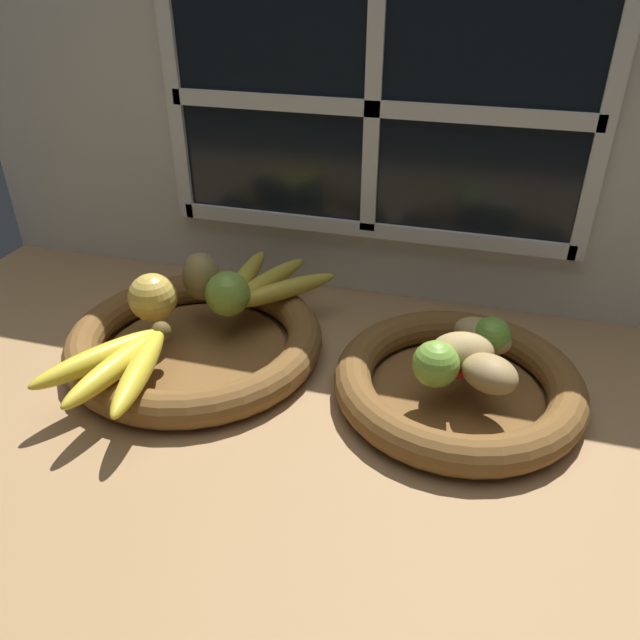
% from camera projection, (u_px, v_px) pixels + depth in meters
% --- Properties ---
extents(ground_plane, '(1.40, 0.90, 0.03)m').
position_uv_depth(ground_plane, '(322.00, 397.00, 0.85)').
color(ground_plane, '#9E774C').
extents(back_wall, '(1.40, 0.05, 0.55)m').
position_uv_depth(back_wall, '(375.00, 126.00, 0.94)').
color(back_wall, silver).
rests_on(back_wall, ground_plane).
extents(fruit_bowl_left, '(0.37, 0.37, 0.05)m').
position_uv_depth(fruit_bowl_left, '(196.00, 341.00, 0.90)').
color(fruit_bowl_left, brown).
rests_on(fruit_bowl_left, ground_plane).
extents(fruit_bowl_right, '(0.33, 0.33, 0.05)m').
position_uv_depth(fruit_bowl_right, '(458.00, 384.00, 0.81)').
color(fruit_bowl_right, brown).
rests_on(fruit_bowl_right, ground_plane).
extents(apple_golden_left, '(0.07, 0.07, 0.07)m').
position_uv_depth(apple_golden_left, '(153.00, 297.00, 0.88)').
color(apple_golden_left, gold).
rests_on(apple_golden_left, fruit_bowl_left).
extents(apple_green_back, '(0.07, 0.07, 0.07)m').
position_uv_depth(apple_green_back, '(228.00, 294.00, 0.90)').
color(apple_green_back, '#7AA338').
rests_on(apple_green_back, fruit_bowl_left).
extents(pear_brown, '(0.08, 0.08, 0.08)m').
position_uv_depth(pear_brown, '(201.00, 277.00, 0.93)').
color(pear_brown, olive).
rests_on(pear_brown, fruit_bowl_left).
extents(banana_bunch_front, '(0.16, 0.20, 0.03)m').
position_uv_depth(banana_bunch_front, '(120.00, 363.00, 0.78)').
color(banana_bunch_front, yellow).
rests_on(banana_bunch_front, fruit_bowl_left).
extents(banana_bunch_back, '(0.16, 0.20, 0.03)m').
position_uv_depth(banana_bunch_back, '(263.00, 284.00, 0.96)').
color(banana_bunch_back, gold).
rests_on(banana_bunch_back, fruit_bowl_left).
extents(potato_back, '(0.10, 0.08, 0.04)m').
position_uv_depth(potato_back, '(482.00, 336.00, 0.82)').
color(potato_back, tan).
rests_on(potato_back, fruit_bowl_right).
extents(potato_large, '(0.09, 0.08, 0.05)m').
position_uv_depth(potato_large, '(462.00, 351.00, 0.78)').
color(potato_large, tan).
rests_on(potato_large, fruit_bowl_right).
extents(potato_small, '(0.09, 0.08, 0.04)m').
position_uv_depth(potato_small, '(490.00, 374.00, 0.75)').
color(potato_small, '#A38451').
rests_on(potato_small, fruit_bowl_right).
extents(lime_near, '(0.06, 0.06, 0.06)m').
position_uv_depth(lime_near, '(436.00, 364.00, 0.75)').
color(lime_near, '#7AAD3D').
rests_on(lime_near, fruit_bowl_right).
extents(lime_far, '(0.05, 0.05, 0.05)m').
position_uv_depth(lime_far, '(491.00, 336.00, 0.81)').
color(lime_far, '#6B9E33').
rests_on(lime_far, fruit_bowl_right).
extents(chili_pepper, '(0.10, 0.06, 0.02)m').
position_uv_depth(chili_pepper, '(472.00, 372.00, 0.77)').
color(chili_pepper, red).
rests_on(chili_pepper, fruit_bowl_right).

